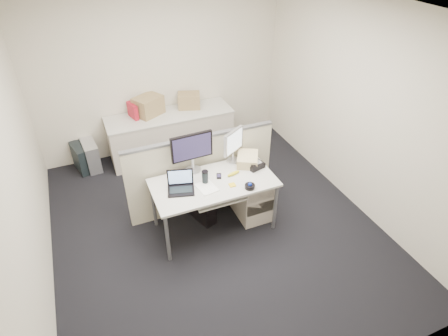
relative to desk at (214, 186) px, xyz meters
name	(u,v)px	position (x,y,z in m)	size (l,w,h in m)	color
floor	(214,226)	(0.00, 0.00, -0.67)	(4.00, 4.50, 0.01)	black
ceiling	(210,9)	(0.00, 0.00, 2.04)	(4.00, 4.50, 0.01)	white
wall_back	(160,71)	(0.00, 2.25, 0.69)	(4.00, 0.02, 2.70)	beige
wall_front	(337,296)	(0.00, -2.25, 0.69)	(4.00, 0.02, 2.70)	beige
wall_left	(16,179)	(-2.00, 0.00, 0.69)	(0.02, 4.50, 2.70)	beige
wall_right	(358,107)	(2.00, 0.00, 0.69)	(0.02, 4.50, 2.70)	beige
desk	(214,186)	(0.00, 0.00, 0.00)	(1.50, 0.75, 0.73)	beige
keyboard_tray	(219,198)	(0.00, -0.18, -0.04)	(0.62, 0.32, 0.02)	beige
drawer_pedestal	(251,194)	(0.55, 0.05, -0.34)	(0.40, 0.55, 0.65)	beige
cubicle_partition	(202,174)	(0.00, 0.45, -0.11)	(2.00, 0.06, 1.10)	#BAB09A
back_counter	(171,135)	(0.00, 1.93, -0.30)	(2.00, 0.60, 0.72)	beige
monitor_main	(192,153)	(-0.15, 0.32, 0.33)	(0.53, 0.20, 0.53)	black
monitor_small	(233,147)	(0.40, 0.32, 0.29)	(0.36, 0.18, 0.45)	#B7B7BC
laptop	(180,183)	(-0.42, -0.02, 0.18)	(0.31, 0.23, 0.23)	black
trackball	(250,186)	(0.35, -0.28, 0.09)	(0.12, 0.12, 0.05)	black
desk_phone	(255,165)	(0.60, 0.08, 0.10)	(0.21, 0.17, 0.07)	black
paper_stack	(207,188)	(-0.12, -0.08, 0.07)	(0.20, 0.26, 0.01)	white
sticky_pad	(232,185)	(0.18, -0.15, 0.07)	(0.07, 0.07, 0.01)	yellow
travel_mug	(205,177)	(-0.10, 0.02, 0.15)	(0.07, 0.07, 0.16)	black
banana	(233,173)	(0.28, 0.04, 0.09)	(0.19, 0.05, 0.04)	yellow
cellphone	(219,176)	(0.10, 0.07, 0.07)	(0.06, 0.11, 0.01)	black
manila_folders	(248,159)	(0.55, 0.20, 0.13)	(0.26, 0.33, 0.12)	#CFBF83
keyboard	(222,193)	(0.05, -0.14, -0.02)	(0.47, 0.17, 0.03)	black
pc_tower_desk	(202,208)	(-0.10, 0.20, -0.47)	(0.16, 0.41, 0.38)	black
pc_tower_spare_dark	(81,158)	(-1.45, 2.03, -0.45)	(0.18, 0.46, 0.43)	black
pc_tower_spare_silver	(91,155)	(-1.30, 2.03, -0.44)	(0.19, 0.49, 0.45)	#B7B7BC
cardboard_box_left	(148,106)	(-0.29, 2.05, 0.21)	(0.42, 0.32, 0.32)	olive
cardboard_box_right	(189,101)	(0.38, 2.05, 0.18)	(0.35, 0.27, 0.25)	olive
red_binder	(133,111)	(-0.55, 2.03, 0.18)	(0.06, 0.27, 0.25)	#AD1526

